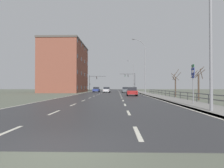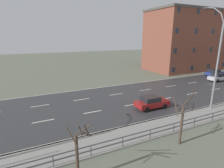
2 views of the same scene
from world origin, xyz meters
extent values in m
cube|color=#5B6051|center=(0.00, 48.00, -0.06)|extent=(160.00, 160.00, 0.12)
cube|color=beige|center=(-2.33, 18.20, 0.02)|extent=(0.16, 2.20, 0.01)
cube|color=beige|center=(-2.33, 23.60, 0.02)|extent=(0.16, 2.20, 0.01)
cube|color=beige|center=(-2.33, 29.00, 0.02)|extent=(0.16, 2.20, 0.01)
cube|color=beige|center=(-2.33, 34.40, 0.02)|extent=(0.16, 2.20, 0.01)
cube|color=beige|center=(-2.33, 39.80, 0.02)|extent=(0.16, 2.20, 0.01)
cube|color=beige|center=(-2.33, 45.20, 0.02)|extent=(0.16, 2.20, 0.01)
cube|color=beige|center=(-2.33, 50.60, 0.02)|extent=(0.16, 2.20, 0.01)
cube|color=beige|center=(2.33, 18.20, 0.02)|extent=(0.16, 2.20, 0.01)
cube|color=beige|center=(2.33, 23.60, 0.02)|extent=(0.16, 2.20, 0.01)
cube|color=beige|center=(2.33, 29.00, 0.02)|extent=(0.16, 2.20, 0.01)
cube|color=beige|center=(2.33, 34.40, 0.02)|extent=(0.16, 2.20, 0.01)
cube|color=beige|center=(2.33, 39.80, 0.02)|extent=(0.16, 2.20, 0.01)
cube|color=beige|center=(2.33, 45.20, 0.02)|extent=(0.16, 2.20, 0.01)
cube|color=beige|center=(-6.85, 60.00, 0.02)|extent=(0.16, 120.00, 0.01)
cube|color=#515459|center=(9.85, 24.84, 0.95)|extent=(0.06, 39.54, 0.08)
cube|color=#515459|center=(9.85, 24.84, 0.55)|extent=(0.06, 39.54, 0.08)
cylinder|color=#515459|center=(9.85, 18.25, 0.50)|extent=(0.07, 0.07, 1.00)
cylinder|color=#515459|center=(9.85, 20.89, 0.50)|extent=(0.07, 0.07, 1.00)
cylinder|color=#515459|center=(9.85, 23.52, 0.50)|extent=(0.07, 0.07, 1.00)
cylinder|color=#515459|center=(9.85, 26.16, 0.50)|extent=(0.07, 0.07, 1.00)
cylinder|color=#515459|center=(9.85, 28.79, 0.50)|extent=(0.07, 0.07, 1.00)
cylinder|color=#515459|center=(9.85, 31.43, 0.50)|extent=(0.07, 0.07, 1.00)
cylinder|color=#515459|center=(9.85, 34.07, 0.50)|extent=(0.07, 0.07, 1.00)
cylinder|color=slate|center=(7.60, 36.84, 4.97)|extent=(0.20, 0.20, 9.94)
cylinder|color=slate|center=(7.36, 36.84, 10.45)|extent=(0.57, 0.11, 1.06)
cylinder|color=slate|center=(6.67, 36.84, 11.28)|extent=(0.98, 0.11, 0.73)
cylinder|color=slate|center=(5.66, 36.84, 11.69)|extent=(1.12, 0.11, 0.30)
cube|color=#333335|center=(5.11, 36.84, 11.74)|extent=(0.56, 0.24, 0.12)
cube|color=#B7B7BC|center=(-1.28, 50.99, 0.65)|extent=(1.98, 4.19, 0.64)
cube|color=black|center=(-1.29, 50.74, 1.27)|extent=(1.67, 2.08, 0.60)
cube|color=slate|center=(-1.24, 51.69, 1.25)|extent=(1.41, 0.16, 0.51)
cylinder|color=black|center=(-2.02, 52.31, 0.33)|extent=(0.26, 0.67, 0.66)
cylinder|color=black|center=(-0.54, 49.68, 0.33)|extent=(0.26, 0.67, 0.66)
cylinder|color=black|center=(-2.16, 49.77, 0.33)|extent=(0.26, 0.67, 0.66)
cube|color=red|center=(-2.05, 49.00, 0.65)|extent=(0.16, 0.05, 0.14)
cube|color=red|center=(-0.73, 48.93, 0.65)|extent=(0.16, 0.05, 0.14)
cube|color=maroon|center=(4.30, 30.58, 0.65)|extent=(1.83, 4.13, 0.64)
cube|color=black|center=(4.29, 30.33, 1.27)|extent=(1.59, 2.03, 0.60)
cube|color=slate|center=(4.31, 31.28, 1.25)|extent=(1.41, 0.10, 0.51)
cylinder|color=black|center=(5.13, 31.84, 0.33)|extent=(0.23, 0.66, 0.66)
cylinder|color=black|center=(3.51, 31.87, 0.33)|extent=(0.23, 0.66, 0.66)
cylinder|color=black|center=(5.08, 29.30, 0.33)|extent=(0.23, 0.66, 0.66)
cylinder|color=black|center=(3.46, 29.33, 0.33)|extent=(0.23, 0.66, 0.66)
cube|color=red|center=(3.60, 28.56, 0.65)|extent=(0.16, 0.04, 0.14)
cube|color=red|center=(4.92, 28.54, 0.65)|extent=(0.16, 0.04, 0.14)
cube|color=navy|center=(-4.59, 54.43, 0.65)|extent=(1.92, 4.17, 0.64)
cube|color=black|center=(-4.60, 54.18, 1.27)|extent=(1.64, 2.06, 0.60)
cube|color=slate|center=(-4.57, 55.13, 1.25)|extent=(1.41, 0.13, 0.51)
cylinder|color=black|center=(-3.73, 55.67, 0.33)|extent=(0.25, 0.67, 0.66)
cylinder|color=black|center=(-5.35, 55.74, 0.33)|extent=(0.25, 0.67, 0.66)
cylinder|color=black|center=(-3.83, 53.13, 0.33)|extent=(0.25, 0.67, 0.66)
cylinder|color=black|center=(-5.45, 53.20, 0.33)|extent=(0.25, 0.67, 0.66)
cube|color=red|center=(-5.33, 52.43, 0.65)|extent=(0.16, 0.05, 0.14)
cube|color=red|center=(-4.01, 52.38, 0.65)|extent=(0.16, 0.05, 0.14)
cube|color=brown|center=(-14.09, 54.87, 7.21)|extent=(10.73, 19.43, 14.41)
cube|color=#4C4742|center=(-14.09, 54.87, 14.66)|extent=(10.94, 19.82, 0.50)
cube|color=#282D38|center=(-8.71, 46.35, 1.40)|extent=(0.04, 0.90, 1.10)
cube|color=#282D38|center=(-8.71, 52.03, 1.40)|extent=(0.04, 0.90, 1.10)
cube|color=#282D38|center=(-8.71, 57.70, 1.40)|extent=(0.04, 0.90, 1.10)
cube|color=#282D38|center=(-8.71, 63.38, 1.40)|extent=(0.04, 0.90, 1.10)
cube|color=#282D38|center=(-8.71, 46.35, 5.54)|extent=(0.04, 0.90, 1.10)
cube|color=#282D38|center=(-8.71, 52.03, 5.54)|extent=(0.04, 0.90, 1.10)
cube|color=#282D38|center=(-8.71, 57.70, 5.54)|extent=(0.04, 0.90, 1.10)
cube|color=#282D38|center=(-8.71, 46.35, 9.67)|extent=(0.04, 0.90, 1.10)
cube|color=#282D38|center=(-8.71, 52.03, 9.67)|extent=(0.04, 0.90, 1.10)
cube|color=#282D38|center=(-8.71, 57.70, 9.67)|extent=(0.04, 0.90, 1.10)
cube|color=#282D38|center=(-8.71, 46.35, 13.81)|extent=(0.04, 0.90, 1.10)
cube|color=#282D38|center=(-8.71, 52.03, 13.81)|extent=(0.04, 0.90, 1.10)
cube|color=#282D38|center=(-8.71, 57.70, 13.81)|extent=(0.04, 0.90, 1.10)
cylinder|color=#423328|center=(11.63, 19.47, 1.56)|extent=(0.20, 0.20, 3.13)
cylinder|color=#423328|center=(11.77, 19.72, 3.43)|extent=(0.56, 0.37, 0.97)
cylinder|color=#423328|center=(11.32, 20.05, 3.23)|extent=(1.15, 0.76, 1.03)
cylinder|color=#423328|center=(11.89, 20.02, 3.49)|extent=(1.14, 0.63, 1.35)
cylinder|color=#423328|center=(11.99, 20.00, 3.27)|extent=(1.04, 0.86, 1.06)
cylinder|color=#423328|center=(11.86, 19.21, 3.19)|extent=(0.57, 0.54, 1.16)
cylinder|color=#423328|center=(11.34, 28.03, 1.63)|extent=(0.20, 0.20, 3.26)
cylinder|color=#423328|center=(11.12, 28.23, 3.30)|extent=(0.46, 0.50, 1.08)
cylinder|color=#423328|center=(10.95, 27.90, 3.14)|extent=(0.29, 0.83, 0.72)
cylinder|color=#423328|center=(11.52, 28.46, 3.86)|extent=(0.90, 0.46, 1.48)
cylinder|color=#423328|center=(11.10, 27.47, 3.30)|extent=(1.16, 0.60, 1.23)
cylinder|color=#423328|center=(11.81, 28.50, 3.43)|extent=(0.89, 1.07, 1.24)
camera|label=1|loc=(1.61, -4.95, 1.64)|focal=31.65mm
camera|label=2|loc=(20.64, 17.50, 8.57)|focal=28.55mm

